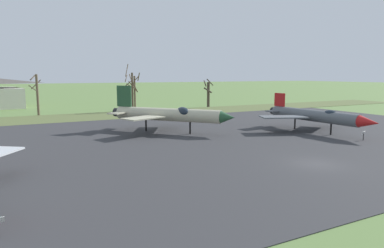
{
  "coord_description": "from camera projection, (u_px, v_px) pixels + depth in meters",
  "views": [
    {
      "loc": [
        -21.97,
        -19.78,
        7.29
      ],
      "look_at": [
        -5.5,
        11.36,
        2.29
      ],
      "focal_mm": 32.52,
      "sensor_mm": 36.0,
      "label": 1
    }
  ],
  "objects": [
    {
      "name": "ground_plane",
      "position": [
        316.0,
        164.0,
        28.51
      ],
      "size": [
        600.0,
        600.0,
        0.0
      ],
      "primitive_type": "plane",
      "color": "#607F42"
    },
    {
      "name": "asphalt_apron",
      "position": [
        225.0,
        138.0,
        40.33
      ],
      "size": [
        74.97,
        45.05,
        0.05
      ],
      "primitive_type": "cube",
      "color": "#333335",
      "rests_on": "ground"
    },
    {
      "name": "grass_verge_strip",
      "position": [
        142.0,
        114.0,
        65.3
      ],
      "size": [
        134.97,
        12.0,
        0.06
      ],
      "primitive_type": "cube",
      "color": "#586337",
      "rests_on": "ground"
    },
    {
      "name": "jet_fighter_front_left",
      "position": [
        168.0,
        114.0,
        43.7
      ],
      "size": [
        13.01,
        14.34,
        5.89
      ],
      "color": "#B7B293",
      "rests_on": "ground"
    },
    {
      "name": "jet_fighter_rear_center",
      "position": [
        315.0,
        116.0,
        44.0
      ],
      "size": [
        13.4,
        15.97,
        4.73
      ],
      "color": "#565B60",
      "rests_on": "ground"
    },
    {
      "name": "info_placard_rear_center",
      "position": [
        364.0,
        135.0,
        38.64
      ],
      "size": [
        0.49,
        0.24,
        1.09
      ],
      "color": "black",
      "rests_on": "ground"
    },
    {
      "name": "bare_tree_far_left",
      "position": [
        37.0,
        94.0,
        62.52
      ],
      "size": [
        2.24,
        2.55,
        7.45
      ],
      "color": "brown",
      "rests_on": "ground"
    },
    {
      "name": "bare_tree_left_of_center",
      "position": [
        132.0,
        90.0,
        69.24
      ],
      "size": [
        2.79,
        2.92,
        9.46
      ],
      "color": "brown",
      "rests_on": "ground"
    },
    {
      "name": "bare_tree_center",
      "position": [
        135.0,
        90.0,
        70.64
      ],
      "size": [
        2.48,
        2.71,
        7.74
      ],
      "color": "brown",
      "rests_on": "ground"
    },
    {
      "name": "bare_tree_right_of_center",
      "position": [
        208.0,
        93.0,
        78.74
      ],
      "size": [
        2.21,
        2.47,
        6.43
      ],
      "color": "#42382D",
      "rests_on": "ground"
    }
  ]
}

